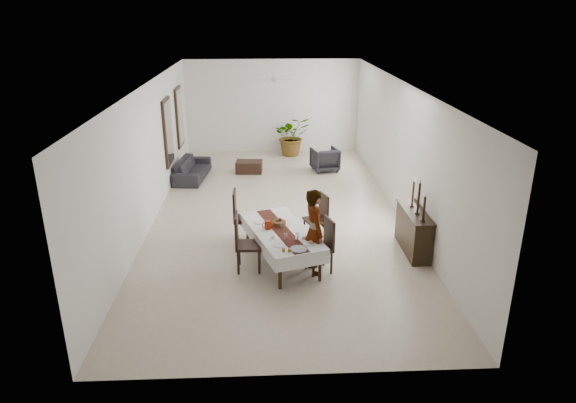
{
  "coord_description": "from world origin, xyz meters",
  "views": [
    {
      "loc": [
        -0.31,
        -11.86,
        4.83
      ],
      "look_at": [
        0.17,
        -1.91,
        1.05
      ],
      "focal_mm": 32.0,
      "sensor_mm": 36.0,
      "label": 1
    }
  ],
  "objects": [
    {
      "name": "sideboard_body",
      "position": [
        2.78,
        -2.2,
        0.44
      ],
      "size": [
        0.39,
        1.45,
        0.87
      ],
      "primitive_type": "cube",
      "color": "black",
      "rests_on": "floor"
    },
    {
      "name": "sofa",
      "position": [
        -2.48,
        3.0,
        0.29
      ],
      "size": [
        0.96,
        2.04,
        0.58
      ],
      "primitive_type": "imported",
      "rotation": [
        0.0,
        0.0,
        1.47
      ],
      "color": "#272429",
      "rests_on": "floor"
    },
    {
      "name": "fan_hub",
      "position": [
        0.0,
        3.0,
        2.9
      ],
      "size": [
        0.16,
        0.16,
        0.08
      ],
      "primitive_type": "cylinder",
      "color": "silver",
      "rests_on": "fan_rod"
    },
    {
      "name": "fan_blade_s",
      "position": [
        0.0,
        2.65,
        2.9
      ],
      "size": [
        0.1,
        0.55,
        0.01
      ],
      "primitive_type": "cube",
      "color": "silver",
      "rests_on": "fan_hub"
    },
    {
      "name": "chair_right_far_leg_br",
      "position": [
        0.55,
        -1.42,
        0.22
      ],
      "size": [
        0.06,
        0.06,
        0.44
      ],
      "primitive_type": "cylinder",
      "rotation": [
        0.0,
        0.0,
        0.34
      ],
      "color": "black",
      "rests_on": "floor"
    },
    {
      "name": "chair_left_far_seat",
      "position": [
        -0.75,
        -1.52,
        0.51
      ],
      "size": [
        0.5,
        0.5,
        0.06
      ],
      "primitive_type": "cube",
      "rotation": [
        0.0,
        0.0,
        -1.59
      ],
      "color": "black",
      "rests_on": "chair_left_far_leg_fl"
    },
    {
      "name": "candlestick_mid_base",
      "position": [
        2.78,
        -2.34,
        0.92
      ],
      "size": [
        0.1,
        0.1,
        0.03
      ],
      "primitive_type": "cylinder",
      "color": "black",
      "rests_on": "sideboard_top"
    },
    {
      "name": "chair_right_near_leg_bl",
      "position": [
        0.59,
        -3.23,
        0.22
      ],
      "size": [
        0.06,
        0.06,
        0.45
      ],
      "primitive_type": "cylinder",
      "rotation": [
        0.0,
        0.0,
        0.3
      ],
      "color": "black",
      "rests_on": "floor"
    },
    {
      "name": "candlestick_near_shaft",
      "position": [
        2.78,
        -2.73,
        1.17
      ],
      "size": [
        0.05,
        0.05,
        0.48
      ],
      "primitive_type": "cylinder",
      "color": "black",
      "rests_on": "candlestick_near_base"
    },
    {
      "name": "teacup_right",
      "position": [
        0.42,
        -2.96,
        0.71
      ],
      "size": [
        0.08,
        0.08,
        0.05
      ],
      "primitive_type": "cylinder",
      "color": "white",
      "rests_on": "saucer_right"
    },
    {
      "name": "chair_left_near_leg_bl",
      "position": [
        -0.44,
        -2.65,
        0.24
      ],
      "size": [
        0.05,
        0.05,
        0.48
      ],
      "primitive_type": "cylinder",
      "rotation": [
        0.0,
        0.0,
        -0.0
      ],
      "color": "black",
      "rests_on": "floor"
    },
    {
      "name": "ceiling",
      "position": [
        0.0,
        0.0,
        3.2
      ],
      "size": [
        6.0,
        12.0,
        0.02
      ],
      "primitive_type": "cube",
      "color": "white",
      "rests_on": "wall_back"
    },
    {
      "name": "chair_right_far_leg_bl",
      "position": [
        0.67,
        -1.76,
        0.22
      ],
      "size": [
        0.06,
        0.06,
        0.44
      ],
      "primitive_type": "cylinder",
      "rotation": [
        0.0,
        0.0,
        0.34
      ],
      "color": "black",
      "rests_on": "floor"
    },
    {
      "name": "mirror_glass_near",
      "position": [
        -2.92,
        2.2,
        1.6
      ],
      "size": [
        0.01,
        0.9,
        1.7
      ],
      "primitive_type": "cube",
      "color": "silver",
      "rests_on": "mirror_frame_near"
    },
    {
      "name": "chair_right_near_leg_br",
      "position": [
        0.48,
        -2.87,
        0.22
      ],
      "size": [
        0.06,
        0.06,
        0.45
      ],
      "primitive_type": "cylinder",
      "rotation": [
        0.0,
        0.0,
        0.3
      ],
      "color": "black",
      "rests_on": "floor"
    },
    {
      "name": "saucer_left",
      "position": [
        -0.16,
        -2.92,
        0.69
      ],
      "size": [
        0.14,
        0.14,
        0.01
      ],
      "primitive_type": "cylinder",
      "color": "white",
      "rests_on": "tablecloth_top"
    },
    {
      "name": "fan_blade_e",
      "position": [
        0.35,
        3.0,
        2.9
      ],
      "size": [
        0.55,
        0.1,
        0.01
      ],
      "primitive_type": "cube",
      "color": "white",
      "rests_on": "fan_hub"
    },
    {
      "name": "chair_left_near_leg_br",
      "position": [
        -0.44,
        -3.06,
        0.24
      ],
      "size": [
        0.05,
        0.05,
        0.48
      ],
      "primitive_type": "cylinder",
      "rotation": [
        0.0,
        0.0,
        -0.0
      ],
      "color": "black",
      "rests_on": "floor"
    },
    {
      "name": "tablecloth_drape_near",
      "position": [
        0.36,
        -3.63,
        0.55
      ],
      "size": [
        1.02,
        0.34,
        0.27
      ],
      "primitive_type": "cube",
      "rotation": [
        0.0,
        0.0,
        0.32
      ],
      "color": "white",
      "rests_on": "dining_table_top"
    },
    {
      "name": "wine_glass_far",
      "position": [
        0.02,
        -2.48,
        0.76
      ],
      "size": [
        0.06,
        0.06,
        0.15
      ],
      "primitive_type": "cylinder",
      "color": "white",
      "rests_on": "tablecloth_top"
    },
    {
      "name": "table_leg_br",
      "position": [
        0.05,
        -1.43,
        0.32
      ],
      "size": [
        0.08,
        0.08,
        0.63
      ],
      "primitive_type": "cylinder",
      "rotation": [
        0.0,
        0.0,
        0.32
      ],
      "color": "black",
      "rests_on": "floor"
    },
    {
      "name": "fruit_green",
      "position": [
        -0.07,
        -2.29,
        0.8
      ],
      "size": [
        0.07,
        0.07,
        0.07
      ],
      "primitive_type": "sphere",
      "color": "#528227",
      "rests_on": "fruit_basket"
    },
    {
      "name": "fan_blade_n",
      "position": [
        0.0,
        3.35,
        2.9
      ],
      "size": [
        0.1,
        0.55,
        0.01
      ],
      "primitive_type": "cube",
      "color": "silver",
      "rests_on": "fan_hub"
    },
    {
      "name": "candlestick_near_base",
      "position": [
        2.78,
        -2.73,
        0.92
      ],
      "size": [
        0.1,
        0.1,
        0.03
      ],
      "primitive_type": "cylinder",
      "color": "black",
      "rests_on": "sideboard_top"
    },
    {
      "name": "fan_blade_w",
      "position": [
        -0.35,
        3.0,
        2.9
      ],
      "size": [
        0.55,
        0.1,
        0.01
      ],
      "primitive_type": "cube",
      "color": "silver",
      "rests_on": "fan_hub"
    },
    {
      "name": "plate_near_left",
      "position": [
        -0.05,
        -3.26,
        0.69
      ],
      "size": [
        0.22,
        0.22,
        0.01
      ],
      "primitive_type": "cylinder",
      "color": "silver",
      "rests_on": "tablecloth_top"
    },
    {
      "name": "candlestick_near_candle",
      "position": [
        2.78,
        -2.73,
        1.45
      ],
      "size": [
        0.03,
        0.03,
        0.08
      ],
      "primitive_type": "cylinder",
      "color": "white",
      "rests_on": "candlestick_near_shaft"
    },
    {
      "name": "chair_left_far_leg_bl",
      "position": [
        -0.54,
        -1.32,
        0.24
      ],
      "size": [
        0.05,
        0.05,
        0.48
      ],
      "primitive_type": "cylinder",
      "rotation": [
        0.0,
        0.0,
        -0.01
      ],
      "color": "black",
      "rests_on": "floor"
    },
    {
      "name": "saucer_right",
      "position": [
        0.42,
        -2.96,
        0.69
      ],
      "size": [
        0.14,
        0.14,
        0.01
      ],
      "primitive_type": "cylinder",
      "color": "white",
      "rests_on": "tablecloth_top"
    },
    {
      "name": "table_runner",
      "position": [
        -0.0,
        -2.53,
        0.69
      ],
      "size": [
        1.0,
        2.24,
        0.0
      ],
      "primitive_type": "cube",
      "rotation": [
        0.0,
        0.0,
        0.32
      ],
      "color": "#5D251A",
      "rests_on": "tablecloth_top"
    },
    {
      "name": "candlestick_far_base",
      "position": [
        2.78,
        -1.95,
        0.92
      ],
      "size": [
        0.1,
        0.1,
        0.03
      ],
      "primitive_type": "cylinder",
      "color": "black",
      "rests_on": "sideboard_top"
    },
    {
      "name": "red_pitcher",
      "position": [
        -0.26,
        -2.47,
        0.78
      ],
      "size": [
        0.17,
        0.17,
        0.18
      ],
      "primitive_type": "cylinder",
      "rotation": [
        0.0,
        0.0,
        0.32
      ],
      "color": "maroon",
      "rests_on": "tablecloth_top"
    },
    {
      "name": "mirror_frame_far",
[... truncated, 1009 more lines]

